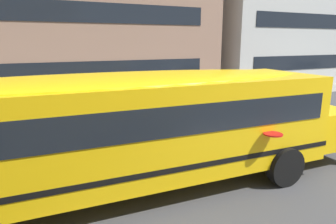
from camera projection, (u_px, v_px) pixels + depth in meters
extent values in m
plane|color=#424244|center=(198.00, 147.00, 10.39)|extent=(400.00, 400.00, 0.00)
cube|color=gray|center=(130.00, 106.00, 16.97)|extent=(120.00, 3.00, 0.01)
cube|color=silver|center=(198.00, 147.00, 10.39)|extent=(110.00, 0.16, 0.01)
cube|color=yellow|center=(107.00, 130.00, 6.82)|extent=(11.09, 2.88, 2.20)
cube|color=yellow|center=(310.00, 124.00, 9.36)|extent=(1.67, 2.16, 1.10)
cube|color=black|center=(327.00, 133.00, 9.75)|extent=(0.29, 2.51, 0.36)
cube|color=black|center=(106.00, 113.00, 6.73)|extent=(10.43, 2.90, 0.64)
cube|color=black|center=(108.00, 157.00, 6.97)|extent=(11.11, 2.91, 0.12)
ellipsoid|color=yellow|center=(105.00, 82.00, 6.57)|extent=(10.65, 2.67, 0.36)
cylinder|color=red|center=(273.00, 134.00, 6.91)|extent=(0.46, 0.46, 0.03)
cylinder|color=black|center=(228.00, 138.00, 9.79)|extent=(1.01, 0.31, 1.00)
cylinder|color=black|center=(285.00, 167.00, 7.55)|extent=(1.01, 0.31, 1.00)
cube|color=maroon|center=(270.00, 92.00, 17.78)|extent=(3.92, 1.75, 0.70)
cube|color=black|center=(269.00, 81.00, 17.56)|extent=(2.22, 1.59, 0.64)
cylinder|color=black|center=(276.00, 94.00, 19.15)|extent=(0.60, 0.19, 0.60)
cylinder|color=black|center=(297.00, 98.00, 17.66)|extent=(0.60, 0.19, 0.60)
cylinder|color=black|center=(243.00, 97.00, 18.05)|extent=(0.60, 0.19, 0.60)
cylinder|color=black|center=(263.00, 102.00, 16.56)|extent=(0.60, 0.19, 0.60)
cube|color=black|center=(57.00, 72.00, 16.34)|extent=(18.03, 0.04, 1.10)
cube|color=black|center=(52.00, 11.00, 15.61)|extent=(18.03, 0.04, 1.10)
cube|color=black|center=(316.00, 62.00, 24.64)|extent=(13.01, 0.04, 1.10)
cube|color=black|center=(320.00, 21.00, 23.91)|extent=(13.01, 0.04, 1.10)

